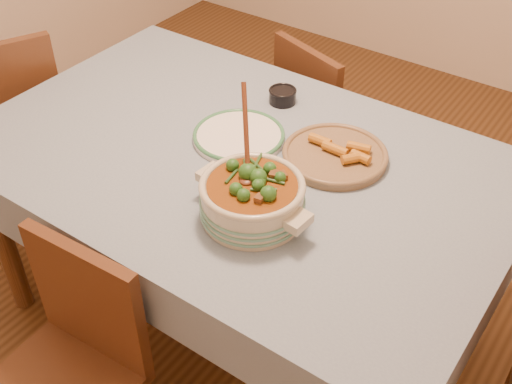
% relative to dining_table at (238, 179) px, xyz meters
% --- Properties ---
extents(floor, '(4.50, 4.50, 0.00)m').
position_rel_dining_table_xyz_m(floor, '(0.00, 0.00, -0.66)').
color(floor, '#462A14').
rests_on(floor, ground).
extents(dining_table, '(1.68, 1.08, 0.76)m').
position_rel_dining_table_xyz_m(dining_table, '(0.00, 0.00, 0.00)').
color(dining_table, brown).
rests_on(dining_table, floor).
extents(stew_casserole, '(0.36, 0.30, 0.34)m').
position_rel_dining_table_xyz_m(stew_casserole, '(0.20, -0.20, 0.16)').
color(stew_casserole, beige).
rests_on(stew_casserole, dining_table).
extents(white_plate, '(0.36, 0.36, 0.03)m').
position_rel_dining_table_xyz_m(white_plate, '(-0.05, 0.07, 0.11)').
color(white_plate, white).
rests_on(white_plate, dining_table).
extents(condiment_bowl, '(0.10, 0.10, 0.05)m').
position_rel_dining_table_xyz_m(condiment_bowl, '(-0.06, 0.34, 0.12)').
color(condiment_bowl, black).
rests_on(condiment_bowl, dining_table).
extents(fried_plate, '(0.39, 0.39, 0.05)m').
position_rel_dining_table_xyz_m(fried_plate, '(0.25, 0.16, 0.11)').
color(fried_plate, '#8C704D').
rests_on(fried_plate, dining_table).
extents(chair_far, '(0.47, 0.47, 0.80)m').
position_rel_dining_table_xyz_m(chair_far, '(-0.12, 0.75, -0.21)').
color(chair_far, '#552F1A').
rests_on(chair_far, floor).
extents(chair_near, '(0.39, 0.39, 0.80)m').
position_rel_dining_table_xyz_m(chair_near, '(-0.05, -0.69, -0.21)').
color(chair_near, '#552F1A').
rests_on(chair_near, floor).
extents(chair_left, '(0.55, 0.55, 0.89)m').
position_rel_dining_table_xyz_m(chair_left, '(-1.08, -0.08, -0.16)').
color(chair_left, '#552F1A').
rests_on(chair_left, floor).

